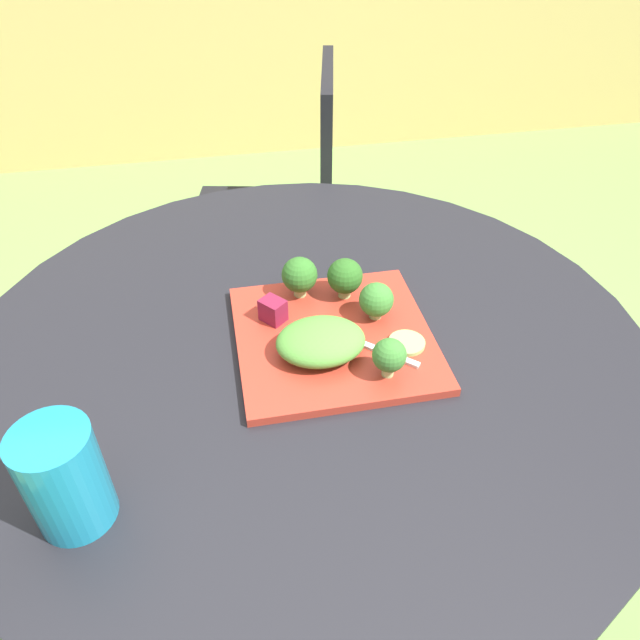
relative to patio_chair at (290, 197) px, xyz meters
The scene contains 14 objects.
ground_plane 1.05m from the patio_chair, 96.76° to the right, with size 12.00×12.00×0.00m, color #70994C.
bamboo_fence 1.60m from the patio_chair, 93.88° to the left, with size 8.00×0.08×1.50m, color tan.
patio_table 0.91m from the patio_chair, 96.76° to the right, with size 1.08×1.08×0.76m.
patio_chair is the anchor object (origin of this frame).
salad_plate 0.95m from the patio_chair, 94.12° to the right, with size 0.30×0.30×0.01m, color #AD3323.
drinking_glass 1.27m from the patio_chair, 109.92° to the right, with size 0.09×0.09×0.14m.
fork 0.98m from the patio_chair, 91.71° to the right, with size 0.13×0.12×0.00m.
lettuce_mound 1.00m from the patio_chair, 95.64° to the right, with size 0.13×0.11×0.05m, color #519338.
broccoli_floret_0 1.06m from the patio_chair, 90.52° to the right, with size 0.05×0.05×0.06m.
broccoli_floret_1 0.87m from the patio_chair, 91.95° to the right, with size 0.06×0.06×0.07m.
broccoli_floret_2 0.86m from the patio_chair, 97.10° to the right, with size 0.06×0.06×0.07m.
broccoli_floret_3 0.93m from the patio_chair, 89.49° to the right, with size 0.06×0.06×0.06m.
cucumber_slice_0 1.00m from the patio_chair, 87.80° to the right, with size 0.06×0.06×0.01m, color #8EB766.
beet_chunk_0 0.92m from the patio_chair, 100.04° to the right, with size 0.04×0.03×0.04m, color maroon.
Camera 1 is at (-0.11, -0.70, 1.37)m, focal length 33.42 mm.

